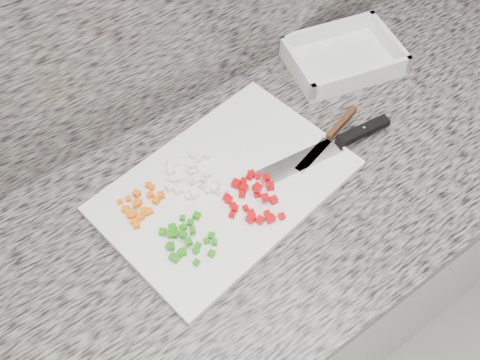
{
  "coord_description": "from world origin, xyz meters",
  "views": [
    {
      "loc": [
        -0.34,
        0.99,
        1.78
      ],
      "look_at": [
        0.01,
        1.47,
        0.94
      ],
      "focal_mm": 40.0,
      "sensor_mm": 36.0,
      "label": 1
    }
  ],
  "objects": [
    {
      "name": "carrot_pile",
      "position": [
        -0.17,
        1.54,
        0.92
      ],
      "size": [
        0.09,
        0.08,
        0.02
      ],
      "color": "#FF6A05",
      "rests_on": "cutting_board"
    },
    {
      "name": "red_pepper_pile",
      "position": [
        0.01,
        1.43,
        0.92
      ],
      "size": [
        0.12,
        0.13,
        0.02
      ],
      "color": "#C60206",
      "rests_on": "cutting_board"
    },
    {
      "name": "chef_knife",
      "position": [
        0.24,
        1.43,
        0.92
      ],
      "size": [
        0.32,
        0.07,
        0.02
      ],
      "rotation": [
        0.0,
        0.0,
        -0.12
      ],
      "color": "silver",
      "rests_on": "cutting_board"
    },
    {
      "name": "cabinet",
      "position": [
        0.0,
        1.44,
        0.43
      ],
      "size": [
        3.92,
        0.62,
        0.86
      ],
      "primitive_type": "cube",
      "color": "silver",
      "rests_on": "ground"
    },
    {
      "name": "countertop",
      "position": [
        0.0,
        1.44,
        0.88
      ],
      "size": [
        3.96,
        0.64,
        0.04
      ],
      "primitive_type": "cube",
      "color": "slate",
      "rests_on": "cabinet"
    },
    {
      "name": "tray",
      "position": [
        0.42,
        1.62,
        0.92
      ],
      "size": [
        0.29,
        0.24,
        0.05
      ],
      "rotation": [
        0.0,
        0.0,
        -0.25
      ],
      "color": "silver",
      "rests_on": "countertop"
    },
    {
      "name": "green_pepper_pile",
      "position": [
        -0.15,
        1.43,
        0.92
      ],
      "size": [
        0.1,
        0.11,
        0.02
      ],
      "color": "#1E820B",
      "rests_on": "cutting_board"
    },
    {
      "name": "onion_pile",
      "position": [
        -0.06,
        1.55,
        0.92
      ],
      "size": [
        0.12,
        0.13,
        0.02
      ],
      "color": "white",
      "rests_on": "cutting_board"
    },
    {
      "name": "cutting_board",
      "position": [
        -0.01,
        1.49,
        0.91
      ],
      "size": [
        0.52,
        0.39,
        0.02
      ],
      "primitive_type": "cube",
      "rotation": [
        0.0,
        0.0,
        0.15
      ],
      "color": "white",
      "rests_on": "countertop"
    },
    {
      "name": "paring_knife",
      "position": [
        0.25,
        1.46,
        0.92
      ],
      "size": [
        0.21,
        0.07,
        0.02
      ],
      "rotation": [
        0.0,
        0.0,
        0.26
      ],
      "color": "silver",
      "rests_on": "cutting_board"
    },
    {
      "name": "garlic_pile",
      "position": [
        -0.03,
        1.5,
        0.92
      ],
      "size": [
        0.04,
        0.06,
        0.01
      ],
      "color": "beige",
      "rests_on": "cutting_board"
    }
  ]
}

